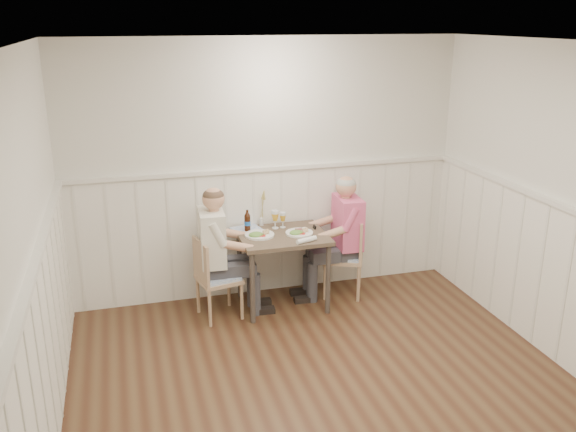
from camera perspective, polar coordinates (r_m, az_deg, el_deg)
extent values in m
plane|color=#422617|center=(4.71, 5.09, -17.87)|extent=(4.50, 4.50, 0.00)
cube|color=silver|center=(6.14, -2.02, 4.33)|extent=(4.00, 0.04, 2.60)
cube|color=silver|center=(3.88, -23.32, -5.61)|extent=(0.04, 4.50, 2.60)
cube|color=white|center=(3.82, 6.20, 15.43)|extent=(4.00, 4.50, 0.02)
cube|color=white|center=(6.31, -1.92, -1.44)|extent=(3.98, 0.03, 1.30)
cube|color=white|center=(4.16, -21.97, -13.84)|extent=(0.03, 4.48, 1.30)
cube|color=silver|center=(6.11, -1.95, 4.45)|extent=(3.98, 0.06, 0.04)
cube|color=silver|center=(3.86, -22.91, -5.31)|extent=(0.06, 4.48, 0.04)
cube|color=brown|center=(5.94, -0.53, -1.90)|extent=(0.85, 0.70, 0.04)
cylinder|color=#3F3833|center=(5.73, -3.35, -6.76)|extent=(0.05, 0.05, 0.71)
cylinder|color=#3F3833|center=(6.27, -4.55, -4.53)|extent=(0.05, 0.05, 0.71)
cylinder|color=#3F3833|center=(5.92, 3.77, -5.93)|extent=(0.05, 0.05, 0.71)
cylinder|color=#3F3833|center=(6.44, 1.99, -3.85)|extent=(0.05, 0.05, 0.71)
cube|color=tan|center=(6.32, 5.18, -3.88)|extent=(0.52, 0.52, 0.04)
cube|color=#5E86C7|center=(6.30, 5.19, -3.60)|extent=(0.47, 0.47, 0.03)
cube|color=tan|center=(6.23, 6.88, -2.02)|extent=(0.19, 0.37, 0.41)
cylinder|color=tan|center=(6.24, 6.60, -6.33)|extent=(0.03, 0.03, 0.39)
cylinder|color=tan|center=(6.25, 3.48, -6.18)|extent=(0.03, 0.03, 0.39)
cylinder|color=tan|center=(6.55, 6.69, -5.11)|extent=(0.03, 0.03, 0.39)
cylinder|color=tan|center=(6.56, 3.72, -4.97)|extent=(0.03, 0.03, 0.39)
cube|color=tan|center=(5.87, -6.48, -5.88)|extent=(0.45, 0.45, 0.04)
cube|color=#5E86C7|center=(5.86, -6.49, -5.60)|extent=(0.40, 0.40, 0.03)
cube|color=tan|center=(5.73, -8.15, -4.21)|extent=(0.10, 0.38, 0.40)
cylinder|color=tan|center=(6.04, -8.41, -7.35)|extent=(0.03, 0.03, 0.37)
cylinder|color=tan|center=(6.14, -5.55, -6.79)|extent=(0.03, 0.03, 0.37)
cylinder|color=tan|center=(5.77, -7.33, -8.59)|extent=(0.03, 0.03, 0.37)
cylinder|color=tan|center=(5.87, -4.34, -7.98)|extent=(0.03, 0.03, 0.37)
cube|color=#3F3F47|center=(6.38, 5.28, -5.53)|extent=(0.43, 0.40, 0.42)
cube|color=#3F3F47|center=(6.22, 3.70, -3.44)|extent=(0.41, 0.36, 0.12)
cube|color=pink|center=(6.17, 5.44, -0.57)|extent=(0.25, 0.42, 0.52)
sphere|color=tan|center=(6.06, 5.54, 2.76)|extent=(0.21, 0.21, 0.21)
sphere|color=#A5A5A0|center=(6.05, 5.55, 3.02)|extent=(0.20, 0.20, 0.20)
cube|color=black|center=(6.07, 2.40, -0.75)|extent=(0.02, 0.07, 0.12)
cube|color=#3F3F47|center=(5.98, -6.74, -7.23)|extent=(0.44, 0.40, 0.43)
cube|color=#3F3F47|center=(5.89, -5.01, -4.72)|extent=(0.41, 0.36, 0.12)
cube|color=silver|center=(5.76, -6.95, -1.96)|extent=(0.25, 0.43, 0.52)
sphere|color=tan|center=(5.64, -7.10, 1.60)|extent=(0.21, 0.21, 0.21)
sphere|color=#4C3828|center=(5.64, -7.11, 1.88)|extent=(0.20, 0.20, 0.20)
cylinder|color=white|center=(5.94, 1.06, -1.59)|extent=(0.27, 0.27, 0.02)
ellipsoid|color=#3F722D|center=(5.89, 0.77, -1.41)|extent=(0.13, 0.11, 0.05)
sphere|color=tan|center=(5.96, 1.59, -1.26)|extent=(0.04, 0.04, 0.04)
cube|color=brown|center=(6.00, 1.08, -1.25)|extent=(0.08, 0.05, 0.01)
cylinder|color=white|center=(6.01, 1.58, -1.12)|extent=(0.06, 0.06, 0.03)
cylinder|color=white|center=(5.89, -2.68, -1.78)|extent=(0.29, 0.29, 0.02)
ellipsoid|color=#3F722D|center=(5.84, -3.02, -1.59)|extent=(0.14, 0.12, 0.05)
sphere|color=tan|center=(5.90, -2.11, -1.43)|extent=(0.04, 0.04, 0.04)
cylinder|color=silver|center=(6.12, -0.49, -1.05)|extent=(0.06, 0.06, 0.01)
cylinder|color=silver|center=(6.11, -0.49, -0.73)|extent=(0.01, 0.01, 0.07)
cone|color=gold|center=(6.09, -0.49, -0.18)|extent=(0.06, 0.06, 0.06)
cylinder|color=silver|center=(6.07, -0.49, 0.21)|extent=(0.06, 0.06, 0.03)
cylinder|color=silver|center=(6.10, -1.21, -1.12)|extent=(0.07, 0.07, 0.01)
cylinder|color=silver|center=(6.08, -1.21, -0.74)|extent=(0.01, 0.01, 0.08)
cone|color=gold|center=(6.06, -1.22, -0.09)|extent=(0.08, 0.08, 0.07)
cylinder|color=silver|center=(6.04, -1.22, 0.39)|extent=(0.08, 0.08, 0.03)
cylinder|color=black|center=(6.00, -3.82, -0.71)|extent=(0.06, 0.06, 0.16)
cone|color=black|center=(5.97, -3.84, 0.18)|extent=(0.06, 0.06, 0.04)
cylinder|color=black|center=(5.96, -3.84, 0.44)|extent=(0.02, 0.02, 0.03)
cylinder|color=blue|center=(6.00, -3.82, -0.67)|extent=(0.06, 0.06, 0.04)
cylinder|color=white|center=(5.71, 1.75, -2.26)|extent=(0.22, 0.11, 0.05)
cylinder|color=silver|center=(6.17, -2.50, -0.54)|extent=(0.04, 0.04, 0.08)
cylinder|color=tan|center=(6.13, -2.51, 0.70)|extent=(0.02, 0.02, 0.26)
cone|color=tan|center=(6.08, -2.53, 2.14)|extent=(0.04, 0.04, 0.09)
cube|color=#5E86C7|center=(6.09, -3.93, -1.20)|extent=(0.32, 0.28, 0.01)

